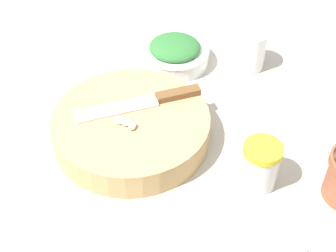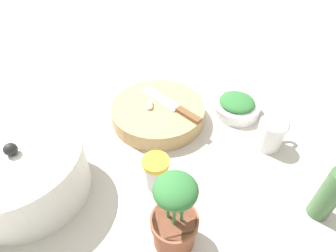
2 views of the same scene
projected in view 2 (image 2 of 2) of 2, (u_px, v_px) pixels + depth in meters
ground_plane at (178, 142)px, 0.76m from camera, size 5.00×5.00×0.00m
cutting_board at (158, 112)px, 0.82m from camera, size 0.29×0.29×0.05m
chef_knife at (173, 106)px, 0.79m from camera, size 0.21×0.17×0.01m
garlic_cloves at (150, 104)px, 0.80m from camera, size 0.03×0.05×0.01m
herb_bowl at (236, 106)px, 0.85m from camera, size 0.15×0.15×0.06m
spice_jar at (156, 172)px, 0.63m from camera, size 0.06×0.06×0.09m
coffee_mug at (271, 134)px, 0.73m from camera, size 0.10×0.08×0.09m
oil_bottle at (331, 193)px, 0.55m from camera, size 0.05×0.05×0.20m
stock_pot at (25, 173)px, 0.60m from camera, size 0.28×0.28×0.16m
potted_herb at (174, 220)px, 0.50m from camera, size 0.09×0.09×0.20m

